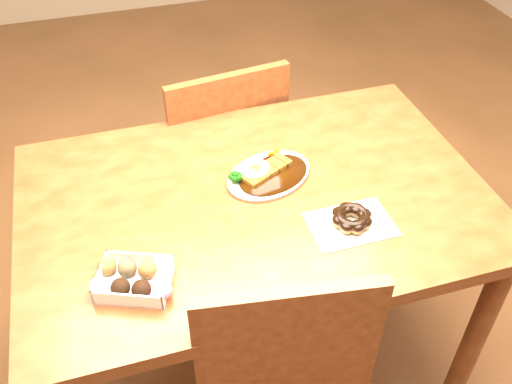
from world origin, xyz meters
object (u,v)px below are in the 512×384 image
object	(u,v)px
table	(256,223)
katsu_curry_plate	(267,174)
pon_de_ring	(352,219)
chair_far	(219,156)
donut_box	(132,279)

from	to	relation	value
table	katsu_curry_plate	xyz separation A→B (m)	(0.05, 0.06, 0.11)
katsu_curry_plate	table	bearing A→B (deg)	-128.91
katsu_curry_plate	pon_de_ring	size ratio (longest dim) A/B	1.41
chair_far	katsu_curry_plate	bearing A→B (deg)	86.36
katsu_curry_plate	donut_box	size ratio (longest dim) A/B	1.53
donut_box	pon_de_ring	distance (m)	0.53
table	chair_far	bearing A→B (deg)	87.69
pon_de_ring	donut_box	bearing A→B (deg)	-175.86
donut_box	pon_de_ring	xyz separation A→B (m)	(0.53, 0.04, -0.00)
katsu_curry_plate	donut_box	xyz separation A→B (m)	(-0.39, -0.27, 0.01)
table	pon_de_ring	size ratio (longest dim) A/B	5.84
katsu_curry_plate	pon_de_ring	xyz separation A→B (m)	(0.14, -0.23, 0.01)
chair_far	pon_de_ring	distance (m)	0.78
chair_far	pon_de_ring	bearing A→B (deg)	96.46
table	pon_de_ring	distance (m)	0.28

